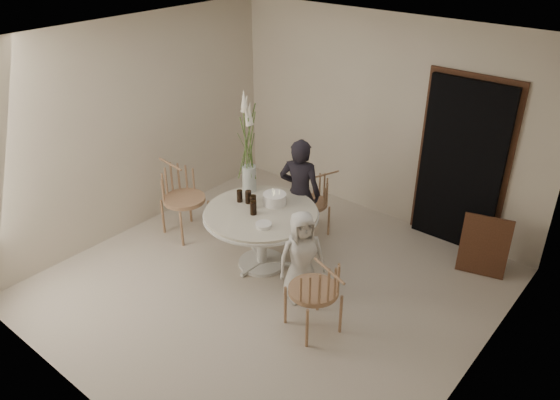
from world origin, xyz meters
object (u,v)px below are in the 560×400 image
Objects in this scene: chair_left at (178,189)px; flower_vase at (248,150)px; birthday_cake at (275,199)px; chair_right at (321,289)px; table at (261,220)px; girl at (300,194)px; boy at (302,257)px; chair_far at (317,195)px.

chair_left is 1.17m from flower_vase.
chair_right is at bearing -32.37° from birthday_cake.
birthday_cake reaches higher than table.
birthday_cake is at bearing 63.37° from girl.
boy is 0.84× the size of flower_vase.
chair_left reaches higher than table.
table is at bearing -92.59° from birthday_cake.
chair_right is (1.25, -0.56, -0.05)m from table.
girl is 1.12× the size of flower_vase.
chair_far is at bearing -123.25° from chair_right.
birthday_cake is at bearing -71.28° from chair_far.
chair_left is 0.74× the size of flower_vase.
girl reaches higher than chair_left.
chair_right is 0.63m from boy.
chair_left is (-1.35, -0.08, -0.01)m from table.
chair_far is at bearing -43.74° from chair_left.
chair_left is 3.42× the size of birthday_cake.
chair_left reaches higher than chair_far.
chair_left is at bearing 120.12° from boy.
flower_vase is at bearing 13.45° from girl.
table is 1.06× the size of flower_vase.
birthday_cake is (-0.04, -0.43, 0.09)m from girl.
girl reaches higher than table.
girl is 1.34× the size of boy.
birthday_cake reaches higher than chair_right.
boy reaches higher than chair_far.
chair_left is 1.41m from birthday_cake.
table is 1.37m from chair_right.
chair_right is 0.83× the size of boy.
chair_far is (0.03, 1.05, -0.10)m from table.
chair_left is 2.10m from boy.
table is at bearing 108.55° from boy.
flower_vase is (-1.71, 0.86, 0.69)m from chair_right.
boy is 3.87× the size of birthday_cake.
flower_vase reaches higher than girl.
chair_far is 0.87m from birthday_cake.
chair_right reaches higher than table.
girl is 5.20× the size of birthday_cake.
flower_vase is at bearing -59.66° from chair_left.
flower_vase is at bearing 146.07° from table.
chair_right is at bearing -32.60° from chair_far.
birthday_cake is (-0.73, 0.42, 0.27)m from boy.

